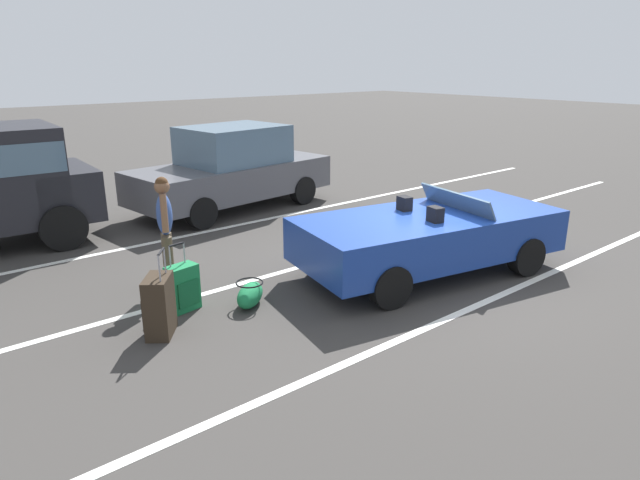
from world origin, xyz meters
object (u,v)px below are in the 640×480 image
Objects in this scene: duffel_bag at (250,295)px; traveler_person at (165,227)px; suitcase_medium_bright at (183,288)px; suitcase_large_black at (159,306)px; parked_sedan_far at (232,169)px; convertible_car at (439,234)px.

duffel_bag is 0.41× the size of traveler_person.
traveler_person is (-0.58, 1.22, 0.77)m from duffel_bag.
duffel_bag is 1.56m from traveler_person.
duffel_bag is at bearing 50.07° from suitcase_medium_bright.
parked_sedan_far is (3.84, 4.70, 0.52)m from suitcase_large_black.
parked_sedan_far reaches higher than duffel_bag.
parked_sedan_far reaches higher than convertible_car.
convertible_car is 4.11m from traveler_person.
suitcase_large_black reaches higher than suitcase_medium_bright.
parked_sedan_far reaches higher than suitcase_large_black.
traveler_person reaches higher than suitcase_medium_bright.
suitcase_large_black is at bearing 43.80° from parked_sedan_far.
suitcase_medium_bright is 1.01m from traveler_person.
duffel_bag is (-3.02, 0.73, -0.43)m from convertible_car.
parked_sedan_far is (-0.47, 5.40, 0.30)m from convertible_car.
traveler_person reaches higher than convertible_car.
traveler_person is at bearing 158.83° from suitcase_medium_bright.
parked_sedan_far reaches higher than traveler_person.
convertible_car is at bearing 88.00° from parked_sedan_far.
convertible_car is 4.82× the size of suitcase_medium_bright.
suitcase_large_black is 1.17× the size of suitcase_medium_bright.
parked_sedan_far is at bearing 106.07° from convertible_car.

